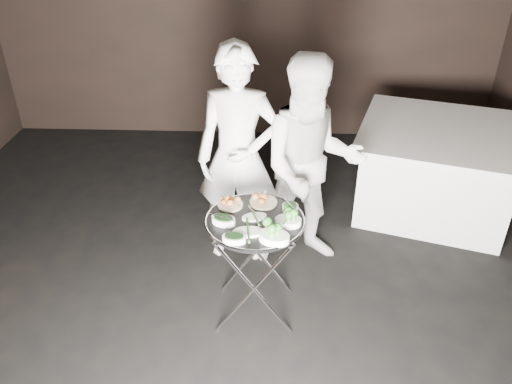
{
  "coord_description": "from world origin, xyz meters",
  "views": [
    {
      "loc": [
        0.36,
        -2.48,
        2.71
      ],
      "look_at": [
        0.24,
        0.43,
        0.95
      ],
      "focal_mm": 35.0,
      "sensor_mm": 36.0,
      "label": 1
    }
  ],
  "objects_px": {
    "tray_stand": "(255,263)",
    "waiter_left": "(238,158)",
    "dining_table": "(434,168)",
    "waiter_right": "(311,166)",
    "serving_tray": "(255,221)"
  },
  "relations": [
    {
      "from": "tray_stand",
      "to": "dining_table",
      "type": "bearing_deg",
      "value": 42.8
    },
    {
      "from": "serving_tray",
      "to": "waiter_right",
      "type": "bearing_deg",
      "value": 59.24
    },
    {
      "from": "tray_stand",
      "to": "waiter_left",
      "type": "bearing_deg",
      "value": 102.63
    },
    {
      "from": "tray_stand",
      "to": "dining_table",
      "type": "distance_m",
      "value": 2.27
    },
    {
      "from": "dining_table",
      "to": "waiter_right",
      "type": "bearing_deg",
      "value": -145.64
    },
    {
      "from": "tray_stand",
      "to": "dining_table",
      "type": "relative_size",
      "value": 0.56
    },
    {
      "from": "dining_table",
      "to": "tray_stand",
      "type": "bearing_deg",
      "value": -137.2
    },
    {
      "from": "serving_tray",
      "to": "waiter_left",
      "type": "relative_size",
      "value": 0.37
    },
    {
      "from": "serving_tray",
      "to": "waiter_left",
      "type": "bearing_deg",
      "value": 102.63
    },
    {
      "from": "waiter_right",
      "to": "dining_table",
      "type": "relative_size",
      "value": 1.21
    },
    {
      "from": "waiter_left",
      "to": "dining_table",
      "type": "bearing_deg",
      "value": 27.14
    },
    {
      "from": "tray_stand",
      "to": "waiter_left",
      "type": "relative_size",
      "value": 0.45
    },
    {
      "from": "waiter_left",
      "to": "waiter_right",
      "type": "xyz_separation_m",
      "value": [
        0.57,
        -0.05,
        -0.03
      ]
    },
    {
      "from": "serving_tray",
      "to": "dining_table",
      "type": "distance_m",
      "value": 2.3
    },
    {
      "from": "tray_stand",
      "to": "waiter_left",
      "type": "distance_m",
      "value": 0.88
    }
  ]
}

